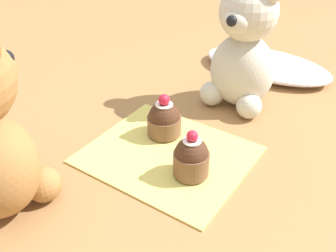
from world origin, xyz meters
The scene contains 6 objects.
ground_plane centered at (0.00, 0.00, 0.00)m, with size 4.00×4.00×0.00m, color #9E7042.
knitted_placemat centered at (0.00, 0.00, 0.00)m, with size 0.24×0.21×0.01m, color #E0D166.
tulle_cloth centered at (0.01, 0.37, 0.02)m, with size 0.28×0.15×0.03m, color silver.
teddy_bear_cream centered at (0.02, 0.21, 0.11)m, with size 0.13×0.12×0.23m.
cupcake_near_cream_bear centered at (-0.04, 0.04, 0.03)m, with size 0.06×0.06×0.07m.
cupcake_near_tan_bear centered at (0.05, -0.02, 0.03)m, with size 0.05×0.05×0.07m.
Camera 1 is at (0.27, -0.40, 0.38)m, focal length 42.00 mm.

